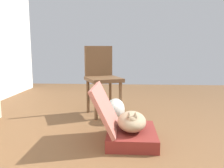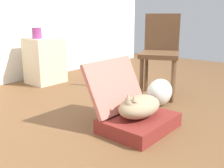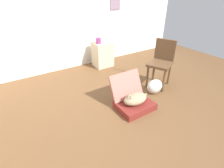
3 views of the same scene
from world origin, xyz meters
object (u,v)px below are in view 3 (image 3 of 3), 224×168
object	(u,v)px
side_table	(103,54)
plastic_bag_white	(155,86)
chair	(161,61)
cat	(135,99)
suitcase_base	(135,106)
vase_tall	(99,41)

from	to	relation	value
side_table	plastic_bag_white	bearing A→B (deg)	-84.20
chair	cat	bearing A→B (deg)	-93.29
plastic_bag_white	suitcase_base	bearing A→B (deg)	-163.69
vase_tall	chair	bearing A→B (deg)	-67.41
plastic_bag_white	chair	size ratio (longest dim) A/B	0.36
vase_tall	chair	xyz separation A→B (m)	(0.63, -1.51, -0.17)
cat	side_table	bearing A→B (deg)	75.90
plastic_bag_white	side_table	bearing A→B (deg)	95.80
plastic_bag_white	chair	world-z (taller)	chair
suitcase_base	side_table	world-z (taller)	side_table
plastic_bag_white	vase_tall	world-z (taller)	vase_tall
chair	suitcase_base	bearing A→B (deg)	-93.15
cat	chair	world-z (taller)	chair
chair	plastic_bag_white	bearing A→B (deg)	-83.35
side_table	vase_tall	bearing A→B (deg)	-169.00
suitcase_base	cat	bearing A→B (deg)	176.57
side_table	vase_tall	world-z (taller)	vase_tall
suitcase_base	side_table	size ratio (longest dim) A/B	0.97
suitcase_base	cat	xyz separation A→B (m)	(-0.01, 0.00, 0.15)
cat	vase_tall	size ratio (longest dim) A/B	3.60
vase_tall	chair	world-z (taller)	chair
vase_tall	suitcase_base	bearing A→B (deg)	-100.77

